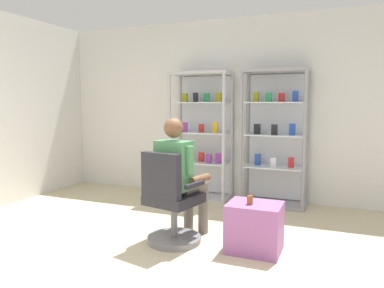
{
  "coord_description": "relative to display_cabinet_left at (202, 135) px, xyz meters",
  "views": [
    {
      "loc": [
        1.41,
        -2.44,
        1.43
      ],
      "look_at": [
        -0.08,
        1.21,
        1.0
      ],
      "focal_mm": 34.29,
      "sensor_mm": 36.0,
      "label": 1
    }
  ],
  "objects": [
    {
      "name": "ground_plane",
      "position": [
        0.55,
        -2.76,
        -0.96
      ],
      "size": [
        7.2,
        7.2,
        0.0
      ],
      "primitive_type": "plane",
      "color": "#C6B793"
    },
    {
      "name": "back_wall",
      "position": [
        0.55,
        0.24,
        0.39
      ],
      "size": [
        6.0,
        0.1,
        2.7
      ],
      "primitive_type": "cube",
      "color": "silver",
      "rests_on": "ground"
    },
    {
      "name": "display_cabinet_left",
      "position": [
        0.0,
        0.0,
        0.0
      ],
      "size": [
        0.9,
        0.45,
        1.9
      ],
      "color": "#B7B7BC",
      "rests_on": "ground"
    },
    {
      "name": "tea_glass",
      "position": [
        1.18,
        -1.82,
        -0.44
      ],
      "size": [
        0.06,
        0.06,
        0.08
      ],
      "primitive_type": "cylinder",
      "color": "brown",
      "rests_on": "storage_crate"
    },
    {
      "name": "office_chair",
      "position": [
        0.38,
        -1.91,
        -0.57
      ],
      "size": [
        0.61,
        0.58,
        0.96
      ],
      "color": "slate",
      "rests_on": "ground"
    },
    {
      "name": "seated_shopkeeper",
      "position": [
        0.42,
        -1.75,
        -0.25
      ],
      "size": [
        0.55,
        0.61,
        1.29
      ],
      "color": "slate",
      "rests_on": "ground"
    },
    {
      "name": "display_cabinet_right",
      "position": [
        1.1,
        0.0,
        0.0
      ],
      "size": [
        0.9,
        0.45,
        1.9
      ],
      "color": "gray",
      "rests_on": "ground"
    },
    {
      "name": "storage_crate",
      "position": [
        1.22,
        -1.78,
        -0.72
      ],
      "size": [
        0.51,
        0.42,
        0.47
      ],
      "primitive_type": "cube",
      "color": "#9E599E",
      "rests_on": "ground"
    }
  ]
}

